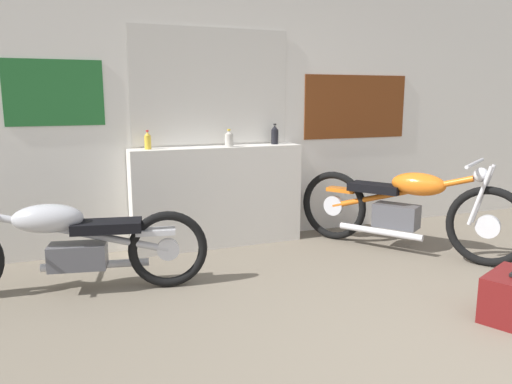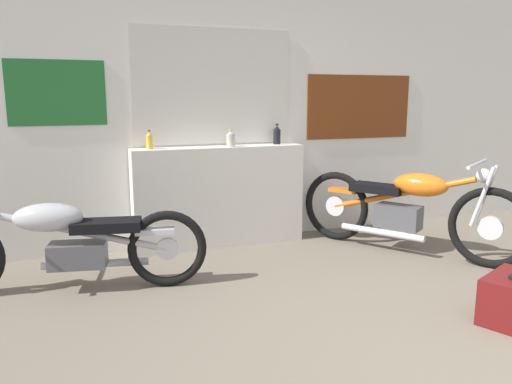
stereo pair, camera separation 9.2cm
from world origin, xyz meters
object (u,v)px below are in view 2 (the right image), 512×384
at_px(bottle_leftmost, 149,141).
at_px(motorcycle_orange, 406,207).
at_px(hard_case_darkred, 512,299).
at_px(bottle_center, 277,135).
at_px(bottle_left_center, 231,139).
at_px(motorcycle_silver, 67,242).

bearing_deg(bottle_leftmost, motorcycle_orange, -21.00).
relative_size(bottle_leftmost, hard_case_darkred, 0.32).
relative_size(bottle_center, hard_case_darkred, 0.38).
height_order(bottle_left_center, motorcycle_silver, bottle_left_center).
bearing_deg(motorcycle_silver, bottle_leftmost, 46.08).
height_order(bottle_left_center, bottle_center, bottle_center).
height_order(bottle_leftmost, motorcycle_silver, bottle_leftmost).
bearing_deg(motorcycle_orange, bottle_leftmost, 159.00).
distance_m(bottle_leftmost, bottle_left_center, 0.80).
relative_size(bottle_leftmost, motorcycle_silver, 0.08).
distance_m(bottle_leftmost, motorcycle_orange, 2.55).
relative_size(bottle_leftmost, bottle_left_center, 1.04).
distance_m(bottle_left_center, motorcycle_silver, 1.88).
distance_m(bottle_left_center, motorcycle_orange, 1.84).
relative_size(bottle_left_center, hard_case_darkred, 0.31).
height_order(bottle_leftmost, motorcycle_orange, bottle_leftmost).
relative_size(bottle_leftmost, bottle_center, 0.85).
xyz_separation_m(bottle_left_center, bottle_center, (0.53, 0.07, 0.02)).
bearing_deg(bottle_center, motorcycle_orange, -43.02).
distance_m(bottle_leftmost, hard_case_darkred, 3.30).
xyz_separation_m(bottle_center, motorcycle_silver, (-2.11, -0.84, -0.71)).
bearing_deg(bottle_leftmost, motorcycle_silver, -133.92).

